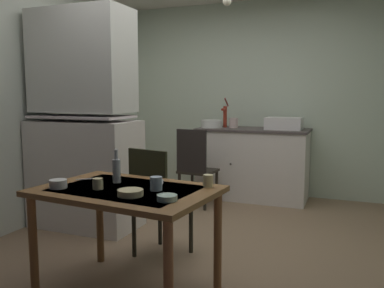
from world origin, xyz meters
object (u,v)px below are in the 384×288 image
Objects in this scene: chair_by_counter at (196,167)px; mixing_bowl_counter at (212,124)px; hutch_cabinet at (84,128)px; sink_basin at (284,123)px; mug_tall at (208,181)px; chair_far_side at (157,200)px; glass_bottle at (117,170)px; serving_bowl_wide at (58,184)px; hand_pump at (225,115)px; dining_table at (127,202)px.

mixing_bowl_counter is at bearing 90.68° from chair_by_counter.
hutch_cabinet is 1.43m from chair_by_counter.
mixing_bowl_counter is at bearing -176.94° from sink_basin.
chair_by_counter is at bearing 113.55° from mug_tall.
mixing_bowl_counter is 3.33× the size of mug_tall.
chair_far_side is 0.60m from glass_bottle.
sink_basin is at bearing 3.06° from mixing_bowl_counter.
sink_basin reaches higher than glass_bottle.
hutch_cabinet is at bearing 152.40° from mug_tall.
serving_bowl_wide is (-0.06, -2.93, -0.21)m from mixing_bowl_counter.
mixing_bowl_counter is (-0.94, -0.05, -0.03)m from sink_basin.
mixing_bowl_counter is 2.65m from glass_bottle.
hand_pump reaches higher than serving_bowl_wide.
glass_bottle is (-0.64, -0.11, 0.05)m from mug_tall.
hutch_cabinet is at bearing -117.55° from hand_pump.
sink_basin reaches higher than dining_table.
hand_pump reaches higher than sink_basin.
mug_tall is at bearing -71.46° from mixing_bowl_counter.
glass_bottle is at bearing -170.52° from mug_tall.
mixing_bowl_counter reaches higher than mug_tall.
hutch_cabinet is 2.37× the size of chair_far_side.
serving_bowl_wide is (-0.22, -3.02, -0.32)m from hand_pump.
mixing_bowl_counter is at bearing 108.54° from mug_tall.
sink_basin is at bearing -3.31° from hand_pump.
chair_by_counter is (-0.26, 1.54, 0.01)m from chair_far_side.
mixing_bowl_counter reaches higher than serving_bowl_wide.
chair_far_side is 10.92× the size of mug_tall.
sink_basin is 2.90m from dining_table.
hutch_cabinet reaches higher than glass_bottle.
dining_table is 0.65m from chair_far_side.
chair_far_side is at bearing 98.04° from dining_table.
mixing_bowl_counter is 0.76m from chair_by_counter.
hand_pump is at bearing 104.83° from mug_tall.
serving_bowl_wide is at bearing -94.08° from hand_pump.
glass_bottle is (0.05, -2.73, -0.26)m from hand_pump.
mixing_bowl_counter is 2.68m from mug_tall.
dining_table is 1.34× the size of chair_far_side.
mixing_bowl_counter is at bearing 94.46° from glass_bottle.
serving_bowl_wide is at bearing -91.71° from chair_by_counter.
mug_tall is at bearing 9.48° from glass_bottle.
mixing_bowl_counter reaches higher than dining_table.
serving_bowl_wide is at bearing -108.54° from sink_basin.
mixing_bowl_counter reaches higher than chair_by_counter.
mixing_bowl_counter is 2.81m from dining_table.
hand_pump reaches higher than mug_tall.
mug_tall is (0.85, -2.53, -0.19)m from mixing_bowl_counter.
chair_by_counter is at bearing -89.32° from mixing_bowl_counter.
mug_tall is (0.84, -1.93, 0.28)m from chair_by_counter.
serving_bowl_wide is 0.40m from glass_bottle.
chair_far_side is (-0.09, 0.62, -0.15)m from dining_table.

